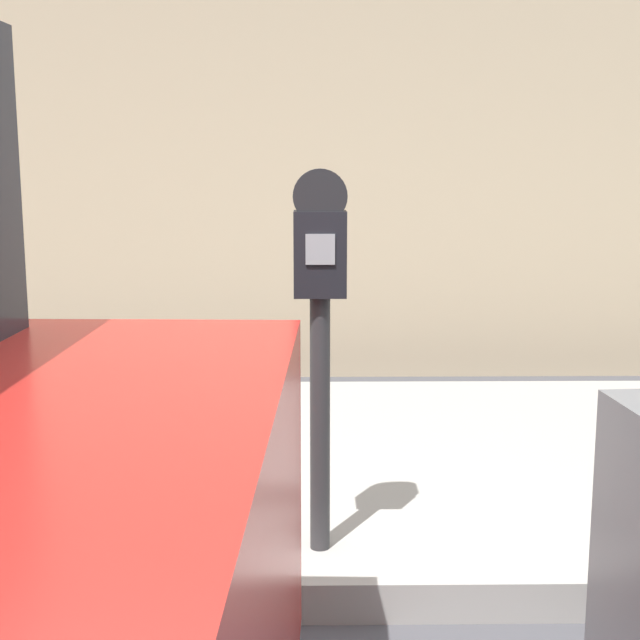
# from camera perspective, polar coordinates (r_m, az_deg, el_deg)

# --- Properties ---
(sidewalk) EXTENTS (24.00, 2.80, 0.14)m
(sidewalk) POSITION_cam_1_polar(r_m,az_deg,el_deg) (4.42, -4.27, -9.28)
(sidewalk) COLOR #9E9B96
(sidewalk) RESTS_ON ground_plane
(building_facade) EXTENTS (24.00, 0.30, 4.79)m
(building_facade) POSITION_cam_1_polar(r_m,az_deg,el_deg) (6.49, -3.28, 17.67)
(building_facade) COLOR tan
(building_facade) RESTS_ON ground_plane
(parking_meter) EXTENTS (0.18, 0.14, 1.37)m
(parking_meter) POSITION_cam_1_polar(r_m,az_deg,el_deg) (3.09, 0.00, 1.62)
(parking_meter) COLOR #2D2D30
(parking_meter) RESTS_ON sidewalk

